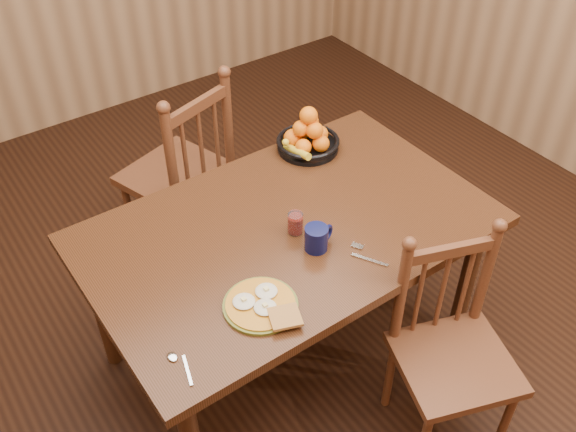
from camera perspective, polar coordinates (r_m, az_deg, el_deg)
room at (r=2.19m, az=0.00°, el=10.95°), size 4.52×5.02×2.72m
dining_table at (r=2.60m, az=0.00°, el=-2.25°), size 1.60×1.00×0.75m
chair_far at (r=3.26m, az=-9.42°, el=3.70°), size 0.59×0.57×1.04m
chair_near at (r=2.57m, az=14.30°, el=-11.62°), size 0.54×0.52×0.93m
breakfast_plate at (r=2.24m, az=-2.35°, el=-7.89°), size 0.26×0.30×0.04m
fork at (r=2.43m, az=6.91°, el=-3.47°), size 0.08×0.18×0.00m
spoon at (r=2.13m, az=-9.81°, el=-12.59°), size 0.05×0.16×0.01m
coffee_mug at (r=2.42m, az=2.61°, el=-1.94°), size 0.13×0.09×0.10m
juice_glass at (r=2.49m, az=0.66°, el=-0.69°), size 0.06×0.06×0.09m
fruit_bowl at (r=2.93m, az=1.76°, el=7.00°), size 0.29×0.29×0.22m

